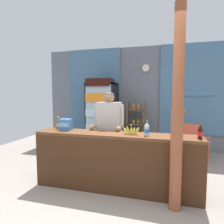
{
  "coord_description": "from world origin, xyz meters",
  "views": [
    {
      "loc": [
        0.67,
        -2.38,
        1.52
      ],
      "look_at": [
        -0.21,
        0.8,
        1.22
      ],
      "focal_mm": 31.37,
      "sensor_mm": 36.0,
      "label": 1
    }
  ],
  "objects_px": {
    "plastic_lawn_chair": "(194,140)",
    "soda_bottle_orange_soda": "(175,127)",
    "soda_bottle_water": "(147,129)",
    "bottle_shelf_rack": "(136,126)",
    "soda_bottle_iced_tea": "(58,123)",
    "soda_bottle_cola": "(200,132)",
    "drink_fridge": "(102,111)",
    "timber_post": "(177,114)",
    "snack_box_biscuit": "(66,124)",
    "banana_bunch": "(131,131)",
    "shopkeeper": "(109,124)",
    "stall_counter": "(114,158)"
  },
  "relations": [
    {
      "from": "plastic_lawn_chair",
      "to": "soda_bottle_orange_soda",
      "type": "bearing_deg",
      "value": -106.82
    },
    {
      "from": "soda_bottle_orange_soda",
      "to": "soda_bottle_water",
      "type": "xyz_separation_m",
      "value": [
        -0.4,
        -0.14,
        -0.03
      ]
    },
    {
      "from": "bottle_shelf_rack",
      "to": "soda_bottle_water",
      "type": "relative_size",
      "value": 5.6
    },
    {
      "from": "soda_bottle_water",
      "to": "soda_bottle_iced_tea",
      "type": "relative_size",
      "value": 1.08
    },
    {
      "from": "plastic_lawn_chair",
      "to": "soda_bottle_water",
      "type": "xyz_separation_m",
      "value": [
        -0.9,
        -1.77,
        0.51
      ]
    },
    {
      "from": "plastic_lawn_chair",
      "to": "soda_bottle_cola",
      "type": "distance_m",
      "value": 1.87
    },
    {
      "from": "drink_fridge",
      "to": "soda_bottle_orange_soda",
      "type": "xyz_separation_m",
      "value": [
        1.82,
        -1.98,
        -0.02
      ]
    },
    {
      "from": "timber_post",
      "to": "drink_fridge",
      "type": "relative_size",
      "value": 1.37
    },
    {
      "from": "snack_box_biscuit",
      "to": "soda_bottle_orange_soda",
      "type": "bearing_deg",
      "value": 1.98
    },
    {
      "from": "timber_post",
      "to": "soda_bottle_iced_tea",
      "type": "bearing_deg",
      "value": 166.63
    },
    {
      "from": "soda_bottle_orange_soda",
      "to": "plastic_lawn_chair",
      "type": "bearing_deg",
      "value": 73.18
    },
    {
      "from": "timber_post",
      "to": "soda_bottle_water",
      "type": "relative_size",
      "value": 11.37
    },
    {
      "from": "timber_post",
      "to": "banana_bunch",
      "type": "bearing_deg",
      "value": 155.32
    },
    {
      "from": "soda_bottle_water",
      "to": "bottle_shelf_rack",
      "type": "bearing_deg",
      "value": 102.31
    },
    {
      "from": "soda_bottle_water",
      "to": "soda_bottle_iced_tea",
      "type": "height_order",
      "value": "soda_bottle_water"
    },
    {
      "from": "snack_box_biscuit",
      "to": "banana_bunch",
      "type": "height_order",
      "value": "snack_box_biscuit"
    },
    {
      "from": "soda_bottle_water",
      "to": "soda_bottle_iced_tea",
      "type": "xyz_separation_m",
      "value": [
        -1.58,
        0.18,
        -0.01
      ]
    },
    {
      "from": "bottle_shelf_rack",
      "to": "drink_fridge",
      "type": "bearing_deg",
      "value": -169.26
    },
    {
      "from": "shopkeeper",
      "to": "soda_bottle_water",
      "type": "relative_size",
      "value": 6.71
    },
    {
      "from": "drink_fridge",
      "to": "bottle_shelf_rack",
      "type": "xyz_separation_m",
      "value": [
        0.92,
        0.17,
        -0.38
      ]
    },
    {
      "from": "timber_post",
      "to": "plastic_lawn_chair",
      "type": "bearing_deg",
      "value": 76.69
    },
    {
      "from": "shopkeeper",
      "to": "soda_bottle_water",
      "type": "xyz_separation_m",
      "value": [
        0.72,
        -0.47,
        0.02
      ]
    },
    {
      "from": "timber_post",
      "to": "soda_bottle_cola",
      "type": "bearing_deg",
      "value": 40.34
    },
    {
      "from": "bottle_shelf_rack",
      "to": "soda_bottle_iced_tea",
      "type": "bearing_deg",
      "value": -116.83
    },
    {
      "from": "soda_bottle_cola",
      "to": "stall_counter",
      "type": "bearing_deg",
      "value": -178.12
    },
    {
      "from": "stall_counter",
      "to": "soda_bottle_water",
      "type": "distance_m",
      "value": 0.67
    },
    {
      "from": "soda_bottle_cola",
      "to": "soda_bottle_iced_tea",
      "type": "distance_m",
      "value": 2.31
    },
    {
      "from": "soda_bottle_iced_tea",
      "to": "plastic_lawn_chair",
      "type": "bearing_deg",
      "value": 32.76
    },
    {
      "from": "plastic_lawn_chair",
      "to": "soda_bottle_orange_soda",
      "type": "relative_size",
      "value": 2.84
    },
    {
      "from": "soda_bottle_orange_soda",
      "to": "soda_bottle_iced_tea",
      "type": "relative_size",
      "value": 1.41
    },
    {
      "from": "timber_post",
      "to": "drink_fridge",
      "type": "xyz_separation_m",
      "value": [
        -1.83,
        2.42,
        -0.21
      ]
    },
    {
      "from": "shopkeeper",
      "to": "soda_bottle_water",
      "type": "bearing_deg",
      "value": -33.07
    },
    {
      "from": "soda_bottle_orange_soda",
      "to": "stall_counter",
      "type": "bearing_deg",
      "value": -167.05
    },
    {
      "from": "soda_bottle_cola",
      "to": "banana_bunch",
      "type": "distance_m",
      "value": 0.96
    },
    {
      "from": "shopkeeper",
      "to": "soda_bottle_iced_tea",
      "type": "xyz_separation_m",
      "value": [
        -0.85,
        -0.29,
        0.01
      ]
    },
    {
      "from": "shopkeeper",
      "to": "bottle_shelf_rack",
      "type": "bearing_deg",
      "value": 83.11
    },
    {
      "from": "bottle_shelf_rack",
      "to": "plastic_lawn_chair",
      "type": "bearing_deg",
      "value": -20.86
    },
    {
      "from": "drink_fridge",
      "to": "soda_bottle_water",
      "type": "xyz_separation_m",
      "value": [
        1.42,
        -2.13,
        -0.05
      ]
    },
    {
      "from": "bottle_shelf_rack",
      "to": "snack_box_biscuit",
      "type": "xyz_separation_m",
      "value": [
        -0.87,
        -2.22,
        0.33
      ]
    },
    {
      "from": "plastic_lawn_chair",
      "to": "stall_counter",
      "type": "bearing_deg",
      "value": -127.05
    },
    {
      "from": "bottle_shelf_rack",
      "to": "plastic_lawn_chair",
      "type": "relative_size",
      "value": 1.51
    },
    {
      "from": "plastic_lawn_chair",
      "to": "soda_bottle_water",
      "type": "bearing_deg",
      "value": -116.87
    },
    {
      "from": "soda_bottle_cola",
      "to": "snack_box_biscuit",
      "type": "distance_m",
      "value": 2.1
    },
    {
      "from": "timber_post",
      "to": "bottle_shelf_rack",
      "type": "xyz_separation_m",
      "value": [
        -0.91,
        2.59,
        -0.59
      ]
    },
    {
      "from": "plastic_lawn_chair",
      "to": "soda_bottle_water",
      "type": "distance_m",
      "value": 2.05
    },
    {
      "from": "drink_fridge",
      "to": "soda_bottle_iced_tea",
      "type": "relative_size",
      "value": 8.93
    },
    {
      "from": "shopkeeper",
      "to": "banana_bunch",
      "type": "bearing_deg",
      "value": -43.9
    },
    {
      "from": "stall_counter",
      "to": "soda_bottle_water",
      "type": "bearing_deg",
      "value": 7.42
    },
    {
      "from": "soda_bottle_iced_tea",
      "to": "soda_bottle_cola",
      "type": "bearing_deg",
      "value": -4.99
    },
    {
      "from": "soda_bottle_iced_tea",
      "to": "timber_post",
      "type": "bearing_deg",
      "value": -13.37
    }
  ]
}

